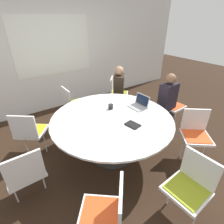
{
  "coord_description": "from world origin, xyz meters",
  "views": [
    {
      "loc": [
        -1.37,
        -1.93,
        2.18
      ],
      "look_at": [
        0.0,
        0.0,
        0.86
      ],
      "focal_mm": 28.0,
      "sensor_mm": 36.0,
      "label": 1
    }
  ],
  "objects_px": {
    "chair_1": "(117,92)",
    "chair_3": "(29,130)",
    "chair_6": "(191,184)",
    "chair_4": "(25,172)",
    "chair_7": "(196,131)",
    "spiral_notebook": "(133,125)",
    "person_1": "(119,88)",
    "chair_5": "(107,212)",
    "chair_0": "(171,102)",
    "person_0": "(168,98)",
    "coffee_cup": "(111,107)",
    "chair_2": "(73,102)",
    "laptop": "(139,104)"
  },
  "relations": [
    {
      "from": "chair_7",
      "to": "person_1",
      "type": "height_order",
      "value": "person_1"
    },
    {
      "from": "chair_1",
      "to": "person_1",
      "type": "xyz_separation_m",
      "value": [
        -0.1,
        -0.23,
        0.19
      ]
    },
    {
      "from": "chair_5",
      "to": "chair_6",
      "type": "relative_size",
      "value": 1.0
    },
    {
      "from": "laptop",
      "to": "chair_4",
      "type": "bearing_deg",
      "value": -88.74
    },
    {
      "from": "chair_0",
      "to": "chair_3",
      "type": "xyz_separation_m",
      "value": [
        -2.78,
        0.67,
        0.0
      ]
    },
    {
      "from": "chair_2",
      "to": "chair_4",
      "type": "bearing_deg",
      "value": -42.02
    },
    {
      "from": "person_1",
      "to": "laptop",
      "type": "distance_m",
      "value": 1.1
    },
    {
      "from": "spiral_notebook",
      "to": "coffee_cup",
      "type": "relative_size",
      "value": 2.71
    },
    {
      "from": "person_0",
      "to": "chair_0",
      "type": "bearing_deg",
      "value": -160.98
    },
    {
      "from": "person_0",
      "to": "coffee_cup",
      "type": "distance_m",
      "value": 1.3
    },
    {
      "from": "chair_6",
      "to": "chair_4",
      "type": "bearing_deg",
      "value": 47.26
    },
    {
      "from": "chair_2",
      "to": "chair_5",
      "type": "distance_m",
      "value": 2.57
    },
    {
      "from": "laptop",
      "to": "coffee_cup",
      "type": "bearing_deg",
      "value": -118.97
    },
    {
      "from": "chair_6",
      "to": "person_0",
      "type": "height_order",
      "value": "person_0"
    },
    {
      "from": "chair_3",
      "to": "chair_5",
      "type": "xyz_separation_m",
      "value": [
        0.28,
        -1.89,
        0.0
      ]
    },
    {
      "from": "chair_3",
      "to": "coffee_cup",
      "type": "bearing_deg",
      "value": 15.11
    },
    {
      "from": "chair_0",
      "to": "chair_1",
      "type": "relative_size",
      "value": 1.0
    },
    {
      "from": "chair_0",
      "to": "chair_6",
      "type": "xyz_separation_m",
      "value": [
        -1.54,
        -1.5,
        0.0
      ]
    },
    {
      "from": "chair_0",
      "to": "chair_2",
      "type": "height_order",
      "value": "same"
    },
    {
      "from": "chair_3",
      "to": "chair_5",
      "type": "bearing_deg",
      "value": -43.03
    },
    {
      "from": "chair_6",
      "to": "spiral_notebook",
      "type": "relative_size",
      "value": 3.68
    },
    {
      "from": "chair_2",
      "to": "spiral_notebook",
      "type": "distance_m",
      "value": 1.76
    },
    {
      "from": "laptop",
      "to": "chair_1",
      "type": "bearing_deg",
      "value": 158.18
    },
    {
      "from": "chair_1",
      "to": "chair_5",
      "type": "bearing_deg",
      "value": 3.2
    },
    {
      "from": "person_0",
      "to": "coffee_cup",
      "type": "height_order",
      "value": "person_0"
    },
    {
      "from": "chair_5",
      "to": "chair_7",
      "type": "bearing_deg",
      "value": -41.74
    },
    {
      "from": "chair_6",
      "to": "person_1",
      "type": "relative_size",
      "value": 0.71
    },
    {
      "from": "person_0",
      "to": "spiral_notebook",
      "type": "relative_size",
      "value": 5.19
    },
    {
      "from": "chair_4",
      "to": "person_0",
      "type": "height_order",
      "value": "person_0"
    },
    {
      "from": "chair_0",
      "to": "spiral_notebook",
      "type": "bearing_deg",
      "value": 15.41
    },
    {
      "from": "chair_2",
      "to": "person_0",
      "type": "relative_size",
      "value": 0.71
    },
    {
      "from": "chair_4",
      "to": "chair_5",
      "type": "relative_size",
      "value": 1.0
    },
    {
      "from": "spiral_notebook",
      "to": "chair_7",
      "type": "bearing_deg",
      "value": -24.88
    },
    {
      "from": "person_1",
      "to": "chair_1",
      "type": "bearing_deg",
      "value": -160.98
    },
    {
      "from": "chair_6",
      "to": "chair_5",
      "type": "bearing_deg",
      "value": 71.58
    },
    {
      "from": "person_1",
      "to": "laptop",
      "type": "xyz_separation_m",
      "value": [
        -0.36,
        -1.04,
        0.11
      ]
    },
    {
      "from": "coffee_cup",
      "to": "chair_4",
      "type": "bearing_deg",
      "value": -167.09
    },
    {
      "from": "chair_6",
      "to": "spiral_notebook",
      "type": "height_order",
      "value": "chair_6"
    },
    {
      "from": "chair_7",
      "to": "person_0",
      "type": "height_order",
      "value": "person_0"
    },
    {
      "from": "chair_0",
      "to": "chair_1",
      "type": "xyz_separation_m",
      "value": [
        -0.61,
        1.16,
        0.0
      ]
    },
    {
      "from": "chair_2",
      "to": "spiral_notebook",
      "type": "relative_size",
      "value": 3.68
    },
    {
      "from": "chair_0",
      "to": "coffee_cup",
      "type": "distance_m",
      "value": 1.55
    },
    {
      "from": "chair_5",
      "to": "person_1",
      "type": "relative_size",
      "value": 0.71
    },
    {
      "from": "chair_1",
      "to": "chair_3",
      "type": "xyz_separation_m",
      "value": [
        -2.17,
        -0.49,
        0.0
      ]
    },
    {
      "from": "chair_3",
      "to": "chair_4",
      "type": "height_order",
      "value": "same"
    },
    {
      "from": "chair_7",
      "to": "spiral_notebook",
      "type": "xyz_separation_m",
      "value": [
        -0.98,
        0.46,
        0.26
      ]
    },
    {
      "from": "chair_5",
      "to": "coffee_cup",
      "type": "distance_m",
      "value": 1.69
    },
    {
      "from": "chair_5",
      "to": "coffee_cup",
      "type": "relative_size",
      "value": 9.98
    },
    {
      "from": "person_0",
      "to": "laptop",
      "type": "relative_size",
      "value": 3.96
    },
    {
      "from": "chair_1",
      "to": "chair_3",
      "type": "distance_m",
      "value": 2.23
    }
  ]
}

